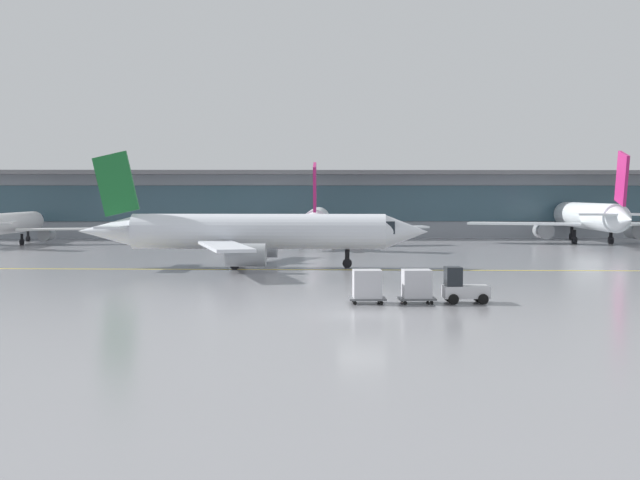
% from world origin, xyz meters
% --- Properties ---
extents(ground_plane, '(400.00, 400.00, 0.00)m').
position_xyz_m(ground_plane, '(0.00, 0.00, 0.00)').
color(ground_plane, gray).
extents(taxiway_centreline_stripe, '(109.81, 7.24, 0.01)m').
position_xyz_m(taxiway_centreline_stripe, '(-6.76, 28.32, 0.00)').
color(taxiway_centreline_stripe, yellow).
rests_on(taxiway_centreline_stripe, ground_plane).
extents(terminal_concourse, '(227.16, 11.00, 9.60)m').
position_xyz_m(terminal_concourse, '(0.00, 84.97, 4.92)').
color(terminal_concourse, '#8C939E').
rests_on(terminal_concourse, ground_plane).
extents(gate_airplane_1, '(24.08, 25.82, 8.57)m').
position_xyz_m(gate_airplane_1, '(-39.40, 66.95, 2.57)').
color(gate_airplane_1, white).
rests_on(gate_airplane_1, ground_plane).
extents(gate_airplane_2, '(27.54, 29.61, 9.81)m').
position_xyz_m(gate_airplane_2, '(-1.13, 64.75, 2.94)').
color(gate_airplane_2, white).
rests_on(gate_airplane_2, ground_plane).
extents(gate_airplane_3, '(31.43, 33.82, 11.20)m').
position_xyz_m(gate_airplane_3, '(33.72, 67.81, 3.36)').
color(gate_airplane_3, white).
rests_on(gate_airplane_3, ground_plane).
extents(taxiing_regional_jet, '(30.13, 27.97, 9.98)m').
position_xyz_m(taxiing_regional_jet, '(-7.15, 30.34, 2.99)').
color(taxiing_regional_jet, silver).
rests_on(taxiing_regional_jet, ground_plane).
extents(baggage_tug, '(2.62, 1.66, 2.10)m').
position_xyz_m(baggage_tug, '(6.12, 4.90, 0.89)').
color(baggage_tug, silver).
rests_on(baggage_tug, ground_plane).
extents(cargo_dolly_lead, '(2.13, 1.64, 1.94)m').
position_xyz_m(cargo_dolly_lead, '(3.49, 4.85, 1.05)').
color(cargo_dolly_lead, '#595B60').
rests_on(cargo_dolly_lead, ground_plane).
extents(cargo_dolly_trailing, '(2.13, 1.64, 1.94)m').
position_xyz_m(cargo_dolly_trailing, '(0.63, 4.80, 1.05)').
color(cargo_dolly_trailing, '#595B60').
rests_on(cargo_dolly_trailing, ground_plane).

